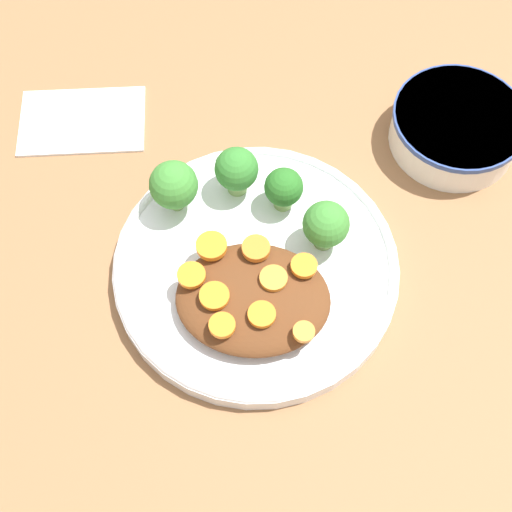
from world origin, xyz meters
The scene contains 18 objects.
ground_plane centered at (0.00, 0.00, 0.00)m, with size 4.00×4.00×0.00m, color #8C603D.
plate centered at (0.00, 0.00, 0.01)m, with size 0.26×0.26×0.02m.
dip_bowl centered at (-0.19, -0.16, 0.02)m, with size 0.13×0.13×0.04m.
stew_mound centered at (0.00, 0.04, 0.03)m, with size 0.13×0.11×0.03m, color #5B3319.
broccoli_floret_0 centered at (0.08, -0.06, 0.05)m, with size 0.04×0.04×0.06m.
broccoli_floret_1 centered at (-0.06, -0.03, 0.05)m, with size 0.04×0.04×0.05m.
broccoli_floret_2 centered at (-0.02, -0.06, 0.04)m, with size 0.04×0.04×0.05m.
broccoli_floret_3 centered at (0.02, -0.08, 0.05)m, with size 0.04×0.04×0.05m.
carrot_slice_0 centered at (0.03, 0.05, 0.05)m, with size 0.03×0.03×0.00m, color orange.
carrot_slice_1 centered at (-0.01, 0.06, 0.05)m, with size 0.02×0.02×0.00m, color orange.
carrot_slice_2 centered at (-0.04, 0.01, 0.05)m, with size 0.02×0.02×0.00m, color orange.
carrot_slice_3 centered at (-0.02, 0.03, 0.05)m, with size 0.02×0.02×0.00m, color orange.
carrot_slice_4 centered at (0.04, 0.00, 0.05)m, with size 0.03×0.03×0.01m, color orange.
carrot_slice_5 centered at (0.00, 0.00, 0.05)m, with size 0.02×0.02×0.01m, color orange.
carrot_slice_6 centered at (0.05, 0.03, 0.05)m, with size 0.02×0.02×0.00m, color orange.
carrot_slice_7 centered at (0.02, 0.07, 0.05)m, with size 0.02×0.02×0.01m, color orange.
carrot_slice_8 centered at (-0.04, 0.07, 0.05)m, with size 0.02×0.02×0.01m, color orange.
napkin centered at (0.19, -0.16, 0.00)m, with size 0.14×0.10×0.01m.
Camera 1 is at (-0.02, 0.29, 0.59)m, focal length 50.00 mm.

